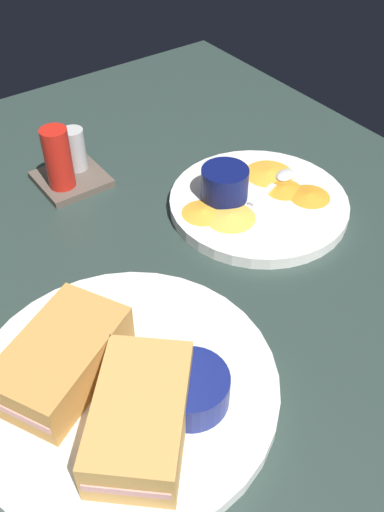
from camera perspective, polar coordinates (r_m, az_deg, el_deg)
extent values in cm
cube|color=#283833|center=(62.34, -9.39, -8.11)|extent=(110.00, 110.00, 3.00)
cylinder|color=white|center=(55.43, -6.83, -12.87)|extent=(29.37, 29.37, 1.60)
cube|color=#C68C42|center=(54.24, -12.93, -10.05)|extent=(15.05, 12.84, 4.80)
cube|color=#DB938E|center=(54.24, -12.93, -10.05)|extent=(14.99, 12.42, 0.80)
cube|color=tan|center=(49.75, -5.21, -15.76)|extent=(14.33, 14.76, 4.80)
cube|color=#DB938E|center=(49.75, -5.21, -15.76)|extent=(14.05, 14.55, 0.80)
cylinder|color=navy|center=(51.95, -0.13, -13.21)|extent=(7.06, 7.06, 3.28)
cylinder|color=black|center=(50.93, -0.13, -12.43)|extent=(5.79, 5.79, 0.60)
cube|color=silver|center=(54.60, -10.64, -12.86)|extent=(4.61, 4.29, 0.40)
ellipsoid|color=silver|center=(53.42, -4.82, -13.49)|extent=(3.85, 3.78, 0.80)
cylinder|color=white|center=(75.34, 6.71, 5.27)|extent=(23.45, 23.45, 1.60)
cylinder|color=#0C144C|center=(73.45, 3.31, 7.27)|extent=(6.14, 6.14, 4.29)
cylinder|color=olive|center=(72.45, 3.36, 8.40)|extent=(5.04, 5.04, 0.60)
cube|color=silver|center=(75.24, 7.11, 6.17)|extent=(5.52, 2.17, 0.40)
ellipsoid|color=silver|center=(79.06, 9.38, 8.05)|extent=(3.65, 2.94, 0.80)
cone|color=orange|center=(76.80, 9.25, 6.82)|extent=(7.13, 7.13, 0.60)
cone|color=gold|center=(79.51, 7.75, 8.38)|extent=(9.47, 9.47, 0.60)
cone|color=gold|center=(71.80, 1.09, 4.55)|extent=(6.66, 6.66, 0.60)
cone|color=orange|center=(76.12, 11.78, 6.06)|extent=(6.46, 6.46, 0.60)
cone|color=gold|center=(71.26, 3.86, 4.10)|extent=(8.65, 8.65, 0.60)
cube|color=brown|center=(81.60, -12.05, 7.58)|extent=(9.00, 9.00, 1.00)
cylinder|color=red|center=(77.54, -13.35, 9.56)|extent=(3.60, 3.60, 8.50)
cylinder|color=#B2B2B2|center=(81.37, -11.72, 10.49)|extent=(3.00, 3.00, 6.00)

